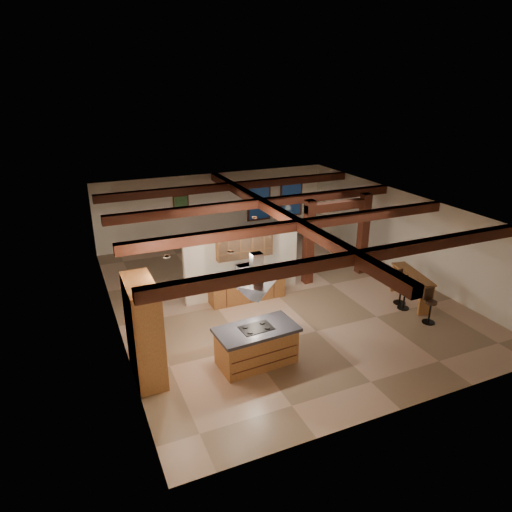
{
  "coord_description": "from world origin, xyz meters",
  "views": [
    {
      "loc": [
        -5.96,
        -11.93,
        6.57
      ],
      "look_at": [
        -0.52,
        0.5,
        1.26
      ],
      "focal_mm": 32.0,
      "sensor_mm": 36.0,
      "label": 1
    }
  ],
  "objects_px": {
    "kitchen_island": "(256,345)",
    "bar_counter": "(412,283)",
    "dining_table": "(257,260)",
    "sofa": "(267,231)"
  },
  "relations": [
    {
      "from": "kitchen_island",
      "to": "bar_counter",
      "type": "height_order",
      "value": "kitchen_island"
    },
    {
      "from": "kitchen_island",
      "to": "bar_counter",
      "type": "distance_m",
      "value": 5.84
    },
    {
      "from": "kitchen_island",
      "to": "dining_table",
      "type": "relative_size",
      "value": 1.1
    },
    {
      "from": "dining_table",
      "to": "bar_counter",
      "type": "relative_size",
      "value": 0.96
    },
    {
      "from": "bar_counter",
      "to": "kitchen_island",
      "type": "bearing_deg",
      "value": -169.38
    },
    {
      "from": "sofa",
      "to": "kitchen_island",
      "type": "bearing_deg",
      "value": 72.16
    },
    {
      "from": "kitchen_island",
      "to": "dining_table",
      "type": "height_order",
      "value": "kitchen_island"
    },
    {
      "from": "kitchen_island",
      "to": "bar_counter",
      "type": "relative_size",
      "value": 1.06
    },
    {
      "from": "sofa",
      "to": "bar_counter",
      "type": "bearing_deg",
      "value": 110.21
    },
    {
      "from": "sofa",
      "to": "bar_counter",
      "type": "relative_size",
      "value": 1.12
    }
  ]
}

